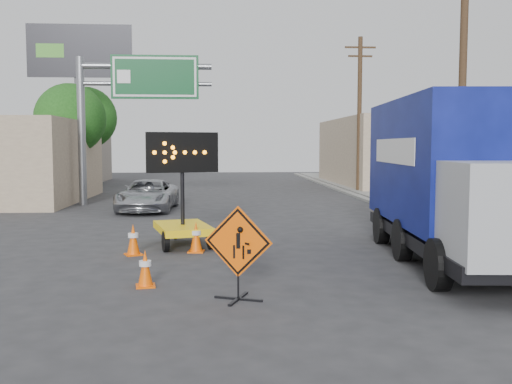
{
  "coord_description": "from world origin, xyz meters",
  "views": [
    {
      "loc": [
        -0.23,
        -8.89,
        2.77
      ],
      "look_at": [
        0.62,
        3.85,
        1.72
      ],
      "focal_mm": 40.0,
      "sensor_mm": 36.0,
      "label": 1
    }
  ],
  "objects": [
    {
      "name": "pickup_truck",
      "position": [
        -3.21,
        15.43,
        0.66
      ],
      "size": [
        2.4,
        4.82,
        1.31
      ],
      "primitive_type": "imported",
      "rotation": [
        0.0,
        0.0,
        -0.05
      ],
      "color": "#B0B2B8",
      "rests_on": "ground"
    },
    {
      "name": "ground",
      "position": [
        0.0,
        0.0,
        0.0
      ],
      "size": [
        100.0,
        100.0,
        0.0
      ],
      "primitive_type": "plane",
      "color": "#2D2D30",
      "rests_on": "ground"
    },
    {
      "name": "curb_right",
      "position": [
        7.2,
        15.0,
        0.06
      ],
      "size": [
        0.4,
        60.0,
        0.12
      ],
      "primitive_type": "cube",
      "color": "gray",
      "rests_on": "ground"
    },
    {
      "name": "tree_left_near",
      "position": [
        -8.0,
        22.0,
        4.16
      ],
      "size": [
        3.71,
        3.71,
        6.03
      ],
      "color": "#422C1C",
      "rests_on": "ground"
    },
    {
      "name": "cone_c",
      "position": [
        -0.81,
        5.81,
        0.4
      ],
      "size": [
        0.45,
        0.45,
        0.8
      ],
      "rotation": [
        0.0,
        0.0,
        -0.11
      ],
      "color": "#FF5B05",
      "rests_on": "ground"
    },
    {
      "name": "building_right_far",
      "position": [
        13.0,
        30.0,
        2.3
      ],
      "size": [
        10.0,
        14.0,
        4.6
      ],
      "primitive_type": "cube",
      "color": "tan",
      "rests_on": "ground"
    },
    {
      "name": "utility_pole_far",
      "position": [
        8.0,
        24.0,
        4.68
      ],
      "size": [
        1.8,
        0.26,
        9.0
      ],
      "color": "#422C1C",
      "rests_on": "ground"
    },
    {
      "name": "storefront_left_far",
      "position": [
        -15.0,
        34.0,
        2.2
      ],
      "size": [
        12.0,
        10.0,
        4.4
      ],
      "primitive_type": "cube",
      "color": "gray",
      "rests_on": "ground"
    },
    {
      "name": "cone_a",
      "position": [
        -1.67,
        2.22,
        0.37
      ],
      "size": [
        0.42,
        0.42,
        0.73
      ],
      "rotation": [
        0.0,
        0.0,
        0.16
      ],
      "color": "#FF5B05",
      "rests_on": "ground"
    },
    {
      "name": "utility_pole_near",
      "position": [
        8.0,
        10.0,
        4.68
      ],
      "size": [
        1.8,
        0.26,
        9.0
      ],
      "color": "#422C1C",
      "rests_on": "ground"
    },
    {
      "name": "cone_b",
      "position": [
        -2.38,
        5.52,
        0.4
      ],
      "size": [
        0.53,
        0.53,
        0.79
      ],
      "rotation": [
        0.0,
        0.0,
        0.4
      ],
      "color": "#FF5B05",
      "rests_on": "ground"
    },
    {
      "name": "highway_gantry",
      "position": [
        -4.43,
        17.96,
        5.07
      ],
      "size": [
        6.18,
        0.38,
        6.9
      ],
      "color": "slate",
      "rests_on": "ground"
    },
    {
      "name": "construction_sign",
      "position": [
        0.12,
        1.14,
        0.9
      ],
      "size": [
        1.2,
        0.86,
        1.7
      ],
      "rotation": [
        0.0,
        0.0,
        -0.39
      ],
      "color": "black",
      "rests_on": "ground"
    },
    {
      "name": "box_truck",
      "position": [
        5.31,
        4.23,
        1.76
      ],
      "size": [
        3.12,
        8.36,
        3.89
      ],
      "rotation": [
        0.0,
        0.0,
        -0.08
      ],
      "color": "black",
      "rests_on": "ground"
    },
    {
      "name": "arrow_board",
      "position": [
        -1.21,
        6.78,
        0.69
      ],
      "size": [
        1.94,
        2.45,
        3.12
      ],
      "rotation": [
        0.0,
        0.0,
        0.25
      ],
      "color": "yellow",
      "rests_on": "ground"
    },
    {
      "name": "tree_left_far",
      "position": [
        -9.0,
        30.0,
        4.6
      ],
      "size": [
        4.1,
        4.1,
        6.66
      ],
      "color": "#422C1C",
      "rests_on": "ground"
    },
    {
      "name": "sidewalk_right",
      "position": [
        9.5,
        15.0,
        0.07
      ],
      "size": [
        4.0,
        60.0,
        0.15
      ],
      "primitive_type": "cube",
      "color": "gray",
      "rests_on": "ground"
    },
    {
      "name": "billboard",
      "position": [
        -8.35,
        25.87,
        7.35
      ],
      "size": [
        6.1,
        0.54,
        9.85
      ],
      "color": "slate",
      "rests_on": "ground"
    }
  ]
}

